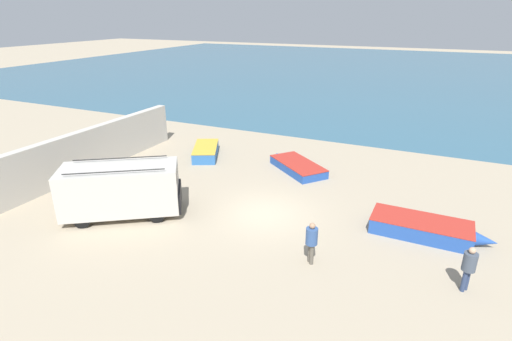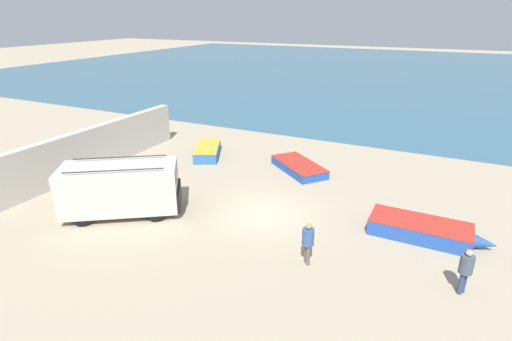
{
  "view_description": "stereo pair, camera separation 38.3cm",
  "coord_description": "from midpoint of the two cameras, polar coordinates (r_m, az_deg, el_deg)",
  "views": [
    {
      "loc": [
        6.5,
        -14.71,
        8.51
      ],
      "look_at": [
        -1.48,
        2.47,
        1.0
      ],
      "focal_mm": 28.0,
      "sensor_mm": 36.0,
      "label": 1
    },
    {
      "loc": [
        6.84,
        -14.55,
        8.51
      ],
      "look_at": [
        -1.48,
        2.47,
        1.0
      ],
      "focal_mm": 28.0,
      "sensor_mm": 36.0,
      "label": 2
    }
  ],
  "objects": [
    {
      "name": "fisherman_0",
      "position": [
        14.73,
        28.47,
        -12.1
      ],
      "size": [
        0.43,
        0.43,
        1.63
      ],
      "rotation": [
        0.0,
        0.0,
        5.71
      ],
      "color": "navy",
      "rests_on": "ground_plane"
    },
    {
      "name": "parked_van",
      "position": [
        18.65,
        -18.18,
        -2.35
      ],
      "size": [
        5.36,
        4.55,
        2.44
      ],
      "rotation": [
        0.0,
        0.0,
        0.59
      ],
      "color": "beige",
      "rests_on": "ground_plane"
    },
    {
      "name": "ground_plane",
      "position": [
        18.19,
        1.37,
        -6.27
      ],
      "size": [
        200.0,
        200.0,
        0.0
      ],
      "primitive_type": "plane",
      "color": "tan"
    },
    {
      "name": "fishing_rowboat_2",
      "position": [
        23.17,
        6.48,
        0.59
      ],
      "size": [
        4.17,
        3.66,
        0.5
      ],
      "rotation": [
        0.0,
        0.0,
        2.46
      ],
      "color": "#234CA3",
      "rests_on": "ground_plane"
    },
    {
      "name": "harbor_wall",
      "position": [
        24.72,
        -21.52,
        3.0
      ],
      "size": [
        0.5,
        13.0,
        2.5
      ],
      "primitive_type": "cube",
      "color": "#BCB7AD",
      "rests_on": "ground_plane"
    },
    {
      "name": "fisherman_1",
      "position": [
        14.55,
        8.19,
        -9.79
      ],
      "size": [
        0.43,
        0.43,
        1.64
      ],
      "rotation": [
        0.0,
        0.0,
        3.84
      ],
      "color": "#5B564C",
      "rests_on": "ground_plane"
    },
    {
      "name": "fishing_rowboat_1",
      "position": [
        25.67,
        -6.48,
        2.91
      ],
      "size": [
        2.71,
        3.99,
        0.67
      ],
      "rotation": [
        0.0,
        0.0,
        2.03
      ],
      "color": "#2D66AD",
      "rests_on": "ground_plane"
    },
    {
      "name": "fishing_rowboat_0",
      "position": [
        17.74,
        23.38,
        -7.77
      ],
      "size": [
        4.75,
        1.76,
        0.66
      ],
      "rotation": [
        0.0,
        0.0,
        6.27
      ],
      "color": "#234CA3",
      "rests_on": "ground_plane"
    },
    {
      "name": "sea_water",
      "position": [
        67.5,
        20.72,
        13.04
      ],
      "size": [
        120.0,
        80.0,
        0.01
      ],
      "primitive_type": "cube",
      "color": "#33607A",
      "rests_on": "ground_plane"
    }
  ]
}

